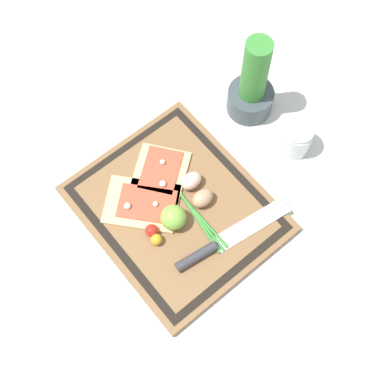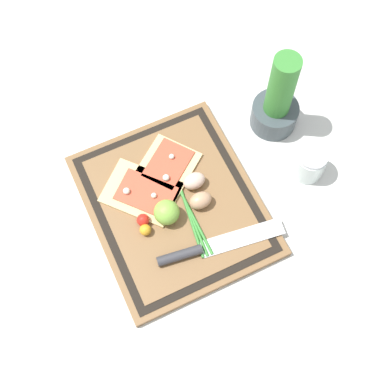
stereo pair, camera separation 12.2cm
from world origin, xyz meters
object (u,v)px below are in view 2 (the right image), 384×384
at_px(pizza_slice_near, 142,192).
at_px(cherry_tomato_red, 143,220).
at_px(pizza_slice_far, 167,168).
at_px(lime, 167,212).
at_px(cherry_tomato_yellow, 145,230).
at_px(knife, 200,250).
at_px(sauce_jar, 309,164).
at_px(egg_brown, 200,200).
at_px(herb_pot, 277,103).
at_px(egg_pink, 194,181).

bearing_deg(pizza_slice_near, cherry_tomato_red, -20.97).
relative_size(pizza_slice_far, lime, 3.24).
height_order(cherry_tomato_red, cherry_tomato_yellow, cherry_tomato_red).
relative_size(knife, lime, 5.05).
distance_m(lime, sauce_jar, 0.36).
distance_m(egg_brown, herb_pot, 0.30).
relative_size(egg_pink, cherry_tomato_yellow, 2.03).
height_order(pizza_slice_near, knife, pizza_slice_near).
height_order(egg_pink, cherry_tomato_red, egg_pink).
xyz_separation_m(pizza_slice_near, egg_brown, (0.08, 0.11, 0.01)).
xyz_separation_m(herb_pot, sauce_jar, (0.16, 0.01, -0.05)).
bearing_deg(egg_brown, cherry_tomato_red, -95.85).
relative_size(knife, cherry_tomato_yellow, 11.28).
bearing_deg(egg_brown, sauce_jar, 84.58).
distance_m(pizza_slice_far, cherry_tomato_red, 0.15).
bearing_deg(knife, egg_brown, 153.91).
bearing_deg(cherry_tomato_red, lime, 78.18).
height_order(knife, lime, lime).
xyz_separation_m(knife, egg_pink, (-0.15, 0.06, 0.01)).
distance_m(pizza_slice_near, pizza_slice_far, 0.08).
relative_size(lime, herb_pot, 0.24).
relative_size(knife, egg_pink, 5.56).
bearing_deg(pizza_slice_near, egg_brown, 53.74).
bearing_deg(cherry_tomato_yellow, pizza_slice_far, 139.18).
bearing_deg(sauce_jar, egg_brown, -95.42).
bearing_deg(lime, herb_pot, 110.21).
relative_size(egg_brown, sauce_jar, 0.62).
bearing_deg(cherry_tomato_yellow, egg_pink, 111.72).
bearing_deg(egg_pink, cherry_tomato_yellow, -68.28).
height_order(pizza_slice_near, egg_brown, egg_brown).
height_order(knife, cherry_tomato_yellow, cherry_tomato_yellow).
distance_m(egg_brown, cherry_tomato_yellow, 0.14).
relative_size(pizza_slice_near, egg_pink, 3.84).
bearing_deg(lime, cherry_tomato_yellow, -78.54).
bearing_deg(pizza_slice_far, cherry_tomato_yellow, -40.82).
height_order(lime, herb_pot, herb_pot).
relative_size(pizza_slice_near, knife, 0.69).
bearing_deg(pizza_slice_far, knife, -4.37).
relative_size(lime, cherry_tomato_yellow, 2.23).
distance_m(cherry_tomato_yellow, herb_pot, 0.43).
bearing_deg(lime, egg_pink, 117.68).
bearing_deg(pizza_slice_near, knife, 18.48).
bearing_deg(egg_pink, egg_brown, -8.89).
bearing_deg(egg_brown, knife, -26.09).
height_order(cherry_tomato_red, herb_pot, herb_pot).
bearing_deg(herb_pot, egg_pink, -72.63).
height_order(egg_brown, sauce_jar, sauce_jar).
bearing_deg(pizza_slice_near, egg_pink, 75.33).
distance_m(pizza_slice_far, herb_pot, 0.30).
xyz_separation_m(lime, cherry_tomato_red, (-0.01, -0.05, -0.01)).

